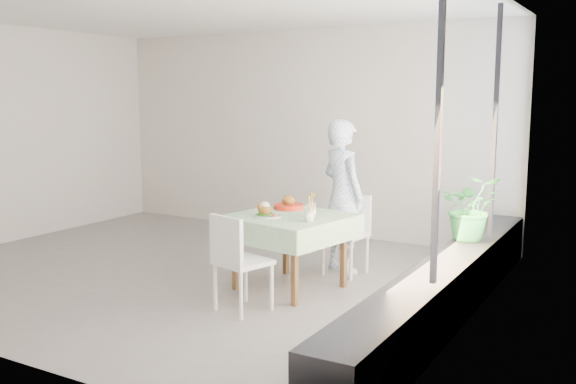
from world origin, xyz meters
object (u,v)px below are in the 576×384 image
Objects in this scene: chair_far at (346,250)px; chair_near at (242,281)px; juice_cup_orange at (311,211)px; cafe_table at (290,243)px; potted_plant at (471,207)px; diner at (342,196)px; main_dish at (266,212)px.

chair_near is (-0.29, -1.56, 0.01)m from chair_far.
chair_far is 3.06× the size of juice_cup_orange.
juice_cup_orange is (0.23, 0.02, 0.35)m from cafe_table.
diner is at bearing -179.74° from potted_plant.
juice_cup_orange is (-0.03, -0.75, 0.54)m from chair_far.
chair_near is 0.53× the size of diner.
cafe_table is 0.83m from chair_far.
diner is (-0.09, 0.09, 0.57)m from chair_far.
chair_near is at bearing -78.41° from main_dish.
diner reaches higher than chair_far.
main_dish is at bearing -148.66° from potted_plant.
juice_cup_orange is at bearing 72.00° from chair_near.
chair_far is at bearing 79.35° from chair_near.
potted_plant reaches higher than chair_near.
juice_cup_orange is (0.06, -0.84, -0.02)m from diner.
diner reaches higher than potted_plant.
diner is 5.81× the size of main_dish.
cafe_table is 0.42m from juice_cup_orange.
chair_far reaches higher than cafe_table.
main_dish is 1.03× the size of juice_cup_orange.
diner is at bearing 83.04° from chair_near.
potted_plant is (1.29, 0.10, 0.56)m from chair_far.
main_dish is at bearing -153.13° from juice_cup_orange.
main_dish is 0.44× the size of potted_plant.
chair_near is 1.35× the size of potted_plant.
chair_far is at bearing 71.32° from cafe_table.
cafe_table is at bearing -108.68° from chair_far.
juice_cup_orange reaches higher than chair_near.
diner is (0.17, 0.85, 0.37)m from cafe_table.
cafe_table is at bearing -150.94° from potted_plant.
cafe_table is 1.38× the size of chair_near.
main_dish is (-0.16, -0.18, 0.33)m from cafe_table.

